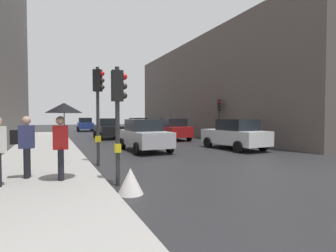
{
  "coord_description": "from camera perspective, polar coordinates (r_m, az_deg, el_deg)",
  "views": [
    {
      "loc": [
        -6.95,
        -7.04,
        1.92
      ],
      "look_at": [
        -0.45,
        7.57,
        1.35
      ],
      "focal_mm": 28.37,
      "sensor_mm": 36.0,
      "label": 1
    }
  ],
  "objects": [
    {
      "name": "car_blue_van",
      "position": [
        36.78,
        -17.38,
        0.34
      ],
      "size": [
        2.16,
        4.27,
        1.76
      ],
      "color": "navy",
      "rests_on": "ground"
    },
    {
      "name": "pedestrian_with_grey_backpack",
      "position": [
        8.64,
        -28.38,
        -3.23
      ],
      "size": [
        0.62,
        0.36,
        1.77
      ],
      "color": "black",
      "rests_on": "sidewalk_kerb"
    },
    {
      "name": "traffic_light_far_median",
      "position": [
        29.44,
        -10.89,
        2.8
      ],
      "size": [
        0.24,
        0.43,
        3.37
      ],
      "color": "#2D2D2D",
      "rests_on": "ground"
    },
    {
      "name": "traffic_light_near_right",
      "position": [
        10.64,
        -14.75,
        5.86
      ],
      "size": [
        0.44,
        0.38,
        3.83
      ],
      "color": "#2D2D2D",
      "rests_on": "ground"
    },
    {
      "name": "car_white_compact",
      "position": [
        15.97,
        14.17,
        -1.75
      ],
      "size": [
        2.22,
        4.3,
        1.76
      ],
      "color": "silver",
      "rests_on": "ground"
    },
    {
      "name": "pedestrian_with_umbrella",
      "position": [
        7.91,
        -21.63,
        1.33
      ],
      "size": [
        1.0,
        1.0,
        2.14
      ],
      "color": "black",
      "rests_on": "sidewalk_kerb"
    },
    {
      "name": "building_facade_right",
      "position": [
        29.34,
        15.37,
        7.27
      ],
      "size": [
        12.0,
        27.44,
        9.25
      ],
      "primitive_type": "cube",
      "color": "#5B514C",
      "rests_on": "ground"
    },
    {
      "name": "ground_plane",
      "position": [
        10.07,
        20.52,
        -9.07
      ],
      "size": [
        120.0,
        120.0,
        0.0
      ],
      "primitive_type": "plane",
      "color": "#28282B"
    },
    {
      "name": "traffic_light_mid_street",
      "position": [
        21.32,
        10.9,
        2.99
      ],
      "size": [
        0.35,
        0.45,
        3.31
      ],
      "color": "#2D2D2D",
      "rests_on": "ground"
    },
    {
      "name": "car_green_estate",
      "position": [
        32.72,
        -6.57,
        0.21
      ],
      "size": [
        2.2,
        4.29,
        1.76
      ],
      "color": "#2D6038",
      "rests_on": "ground"
    },
    {
      "name": "car_silver_hatchback",
      "position": [
        14.85,
        -5.1,
        -1.98
      ],
      "size": [
        2.08,
        4.23,
        1.76
      ],
      "color": "#BCBCC1",
      "rests_on": "ground"
    },
    {
      "name": "car_red_sedan",
      "position": [
        21.76,
        0.93,
        -0.69
      ],
      "size": [
        2.13,
        4.26,
        1.76
      ],
      "color": "red",
      "rests_on": "ground"
    },
    {
      "name": "traffic_light_near_left",
      "position": [
        7.44,
        -10.64,
        4.65
      ],
      "size": [
        0.43,
        0.25,
        3.28
      ],
      "color": "#2D2D2D",
      "rests_on": "ground"
    },
    {
      "name": "warning_sign_triangle",
      "position": [
        6.75,
        -8.07,
        -11.63
      ],
      "size": [
        0.64,
        0.64,
        0.65
      ],
      "primitive_type": "cone",
      "color": "silver",
      "rests_on": "ground"
    },
    {
      "name": "sidewalk_kerb",
      "position": [
        13.17,
        -25.24,
        -6.18
      ],
      "size": [
        3.41,
        40.0,
        0.16
      ],
      "primitive_type": "cube",
      "color": "#A8A5A0",
      "rests_on": "ground"
    },
    {
      "name": "car_dark_suv",
      "position": [
        23.76,
        -12.81,
        -0.51
      ],
      "size": [
        2.05,
        4.21,
        1.76
      ],
      "color": "black",
      "rests_on": "ground"
    }
  ]
}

